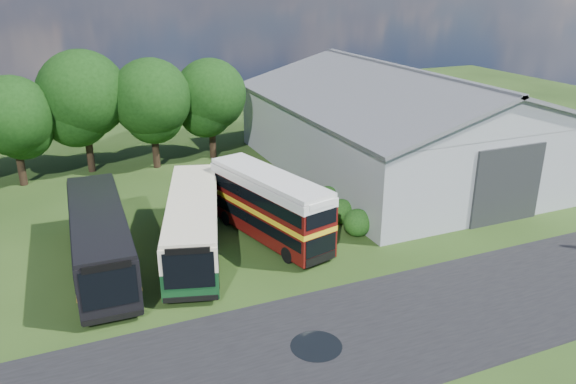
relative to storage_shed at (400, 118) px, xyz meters
name	(u,v)px	position (x,y,z in m)	size (l,w,h in m)	color
ground	(317,303)	(-15.00, -15.98, -4.17)	(120.00, 120.00, 0.00)	#1C320F
asphalt_road	(406,322)	(-12.00, -18.98, -4.17)	(60.00, 8.00, 0.02)	black
puddle	(316,346)	(-16.50, -18.98, -4.17)	(2.20, 2.20, 0.01)	black
storage_shed	(400,118)	(0.00, 0.00, 0.00)	(18.80, 24.80, 8.15)	gray
tree_left_b	(12,116)	(-28.00, 7.52, 1.09)	(5.78, 5.78, 8.16)	black
tree_mid	(82,95)	(-23.00, 8.82, 2.02)	(6.80, 6.80, 9.60)	black
tree_right_a	(151,98)	(-18.00, 7.82, 1.52)	(6.26, 6.26, 8.83)	black
tree_right_b	(210,95)	(-13.00, 8.62, 1.27)	(5.98, 5.98, 8.45)	black
shrub_front	(357,234)	(-9.40, -9.98, -4.17)	(1.70, 1.70, 1.70)	#194714
shrub_mid	(341,222)	(-9.40, -7.98, -4.17)	(1.60, 1.60, 1.60)	#194714
shrub_back	(327,211)	(-9.40, -5.98, -4.17)	(1.80, 1.80, 1.80)	#194714
bus_green_single	(193,223)	(-18.98, -8.34, -2.43)	(5.89, 12.11, 3.26)	black
bus_maroon_double	(269,207)	(-14.41, -8.34, -2.16)	(4.59, 9.63, 4.01)	black
bus_dark_single	(100,238)	(-23.95, -8.26, -2.41)	(3.13, 12.04, 3.30)	black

